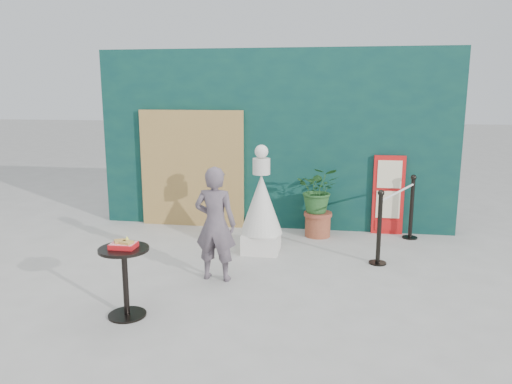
# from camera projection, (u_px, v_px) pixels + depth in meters

# --- Properties ---
(ground) EXTENTS (60.00, 60.00, 0.00)m
(ground) POSITION_uv_depth(u_px,v_px,m) (239.00, 299.00, 5.70)
(ground) COLOR #ADAAA5
(ground) RESTS_ON ground
(back_wall) EXTENTS (6.00, 0.30, 3.00)m
(back_wall) POSITION_uv_depth(u_px,v_px,m) (275.00, 140.00, 8.44)
(back_wall) COLOR #0A2E2F
(back_wall) RESTS_ON ground
(bamboo_fence) EXTENTS (1.80, 0.08, 2.00)m
(bamboo_fence) POSITION_uv_depth(u_px,v_px,m) (192.00, 169.00, 8.56)
(bamboo_fence) COLOR tan
(bamboo_fence) RESTS_ON ground
(woman) EXTENTS (0.55, 0.38, 1.44)m
(woman) POSITION_uv_depth(u_px,v_px,m) (215.00, 224.00, 6.15)
(woman) COLOR #655660
(woman) RESTS_ON ground
(menu_board) EXTENTS (0.50, 0.07, 1.30)m
(menu_board) POSITION_uv_depth(u_px,v_px,m) (388.00, 195.00, 8.12)
(menu_board) COLOR red
(menu_board) RESTS_ON ground
(statue) EXTENTS (0.62, 0.62, 1.58)m
(statue) POSITION_uv_depth(u_px,v_px,m) (261.00, 209.00, 7.22)
(statue) COLOR white
(statue) RESTS_ON ground
(cafe_table) EXTENTS (0.52, 0.52, 0.75)m
(cafe_table) POSITION_uv_depth(u_px,v_px,m) (125.00, 271.00, 5.18)
(cafe_table) COLOR black
(cafe_table) RESTS_ON ground
(food_basket) EXTENTS (0.26, 0.19, 0.11)m
(food_basket) POSITION_uv_depth(u_px,v_px,m) (124.00, 244.00, 5.12)
(food_basket) COLOR red
(food_basket) RESTS_ON cafe_table
(planter) EXTENTS (0.67, 0.58, 1.14)m
(planter) POSITION_uv_depth(u_px,v_px,m) (318.00, 196.00, 7.98)
(planter) COLOR #955330
(planter) RESTS_ON ground
(stanchion_barrier) EXTENTS (0.84, 1.54, 1.03)m
(stanchion_barrier) POSITION_uv_depth(u_px,v_px,m) (397.00, 218.00, 7.32)
(stanchion_barrier) COLOR black
(stanchion_barrier) RESTS_ON ground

